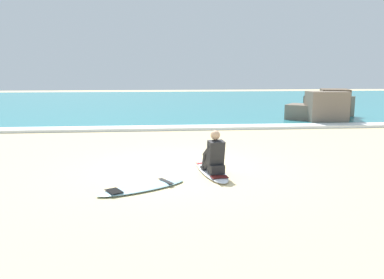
% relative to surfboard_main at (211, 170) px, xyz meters
% --- Properties ---
extents(ground_plane, '(80.00, 80.00, 0.00)m').
position_rel_surfboard_main_xyz_m(ground_plane, '(-0.66, 0.40, -0.04)').
color(ground_plane, beige).
extents(sea, '(80.00, 28.00, 0.10)m').
position_rel_surfboard_main_xyz_m(sea, '(-0.66, 20.42, 0.01)').
color(sea, teal).
rests_on(sea, ground).
extents(breaking_foam, '(80.00, 0.90, 0.11)m').
position_rel_surfboard_main_xyz_m(breaking_foam, '(-0.66, 6.72, 0.02)').
color(breaking_foam, white).
rests_on(breaking_foam, ground).
extents(surfboard_main, '(0.72, 2.20, 0.08)m').
position_rel_surfboard_main_xyz_m(surfboard_main, '(0.00, 0.00, 0.00)').
color(surfboard_main, silver).
rests_on(surfboard_main, ground).
extents(surfer_seated, '(0.48, 0.76, 0.95)m').
position_rel_surfboard_main_xyz_m(surfer_seated, '(0.01, -0.30, 0.40)').
color(surfer_seated, '#232326').
rests_on(surfer_seated, surfboard_main).
extents(surfboard_spare_near, '(1.90, 1.39, 0.08)m').
position_rel_surfboard_main_xyz_m(surfboard_spare_near, '(-1.53, -1.16, 0.00)').
color(surfboard_spare_near, '#9ED1E5').
rests_on(surfboard_spare_near, ground).
extents(rock_outcrop_distant, '(3.85, 3.66, 1.47)m').
position_rel_surfboard_main_xyz_m(rock_outcrop_distant, '(6.82, 8.88, 0.57)').
color(rock_outcrop_distant, brown).
rests_on(rock_outcrop_distant, ground).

